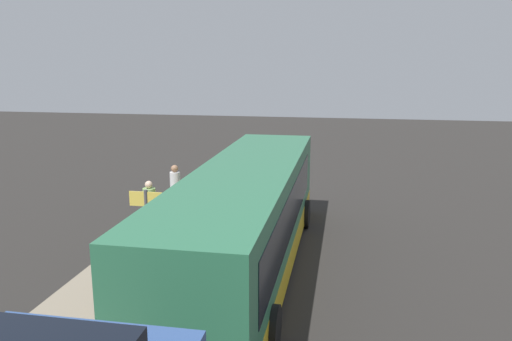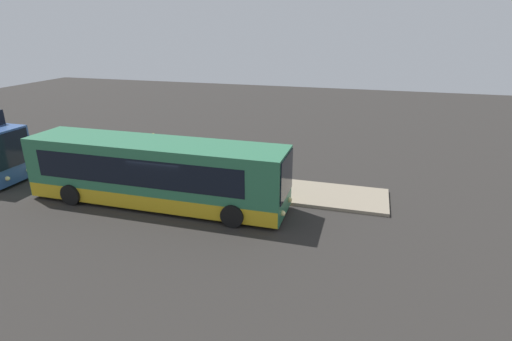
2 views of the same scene
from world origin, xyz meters
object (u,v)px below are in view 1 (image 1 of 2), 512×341
at_px(passenger_boarding, 182,223).
at_px(passenger_with_bags, 150,204).
at_px(sign_post, 147,224).
at_px(bus_lead, 246,221).
at_px(suitcase, 148,216).
at_px(passenger_waiting, 175,187).

xyz_separation_m(passenger_boarding, passenger_with_bags, (1.62, 1.71, 0.06)).
distance_m(passenger_boarding, sign_post, 2.53).
xyz_separation_m(bus_lead, suitcase, (2.99, 4.20, -1.01)).
height_order(passenger_with_bags, sign_post, sign_post).
relative_size(bus_lead, sign_post, 4.96).
relative_size(passenger_boarding, sign_post, 0.64).
bearing_deg(passenger_boarding, passenger_waiting, 64.15).
distance_m(suitcase, sign_post, 5.05).
bearing_deg(suitcase, passenger_boarding, -136.07).
bearing_deg(passenger_waiting, sign_post, 174.15).
bearing_deg(passenger_boarding, suitcase, 85.84).
xyz_separation_m(bus_lead, passenger_waiting, (4.68, 3.74, -0.34)).
distance_m(passenger_boarding, passenger_with_bags, 2.35).
bearing_deg(passenger_waiting, suitcase, 145.87).
relative_size(bus_lead, suitcase, 13.60).
height_order(passenger_waiting, suitcase, passenger_waiting).
relative_size(passenger_boarding, passenger_with_bags, 0.93).
relative_size(suitcase, sign_post, 0.36).
distance_m(passenger_boarding, passenger_waiting, 4.09).
distance_m(bus_lead, sign_post, 2.76).
xyz_separation_m(passenger_with_bags, suitcase, (0.46, 0.30, -0.59)).
relative_size(passenger_waiting, sign_post, 0.73).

